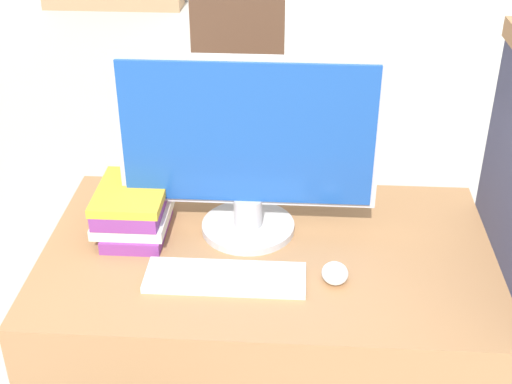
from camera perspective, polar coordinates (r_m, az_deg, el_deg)
desk at (r=2.08m, az=0.87°, el=-13.35°), size 1.15×0.70×0.77m
carrel_divider at (r=1.94m, az=19.14°, el=-8.33°), size 0.07×0.61×1.31m
monitor at (r=1.79m, az=-0.67°, el=3.58°), size 0.66×0.25×0.49m
keyboard at (r=1.73m, az=-2.47°, el=-6.86°), size 0.39×0.13×0.02m
mouse at (r=1.73m, az=6.34°, el=-6.47°), size 0.06×0.08×0.04m
book_stack at (r=1.90m, az=-9.77°, el=-1.42°), size 0.19×0.24×0.13m
far_chair at (r=3.39m, az=-1.60°, el=7.68°), size 0.44×0.44×0.96m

